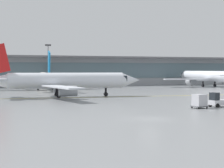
% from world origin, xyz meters
% --- Properties ---
extents(ground_plane, '(400.00, 400.00, 0.00)m').
position_xyz_m(ground_plane, '(0.00, 0.00, 0.00)').
color(ground_plane, gray).
extents(taxiway_centreline_stripe, '(109.52, 10.98, 0.01)m').
position_xyz_m(taxiway_centreline_stripe, '(-1.53, 32.56, 0.00)').
color(taxiway_centreline_stripe, yellow).
rests_on(taxiway_centreline_stripe, ground_plane).
extents(terminal_concourse, '(189.96, 11.00, 9.60)m').
position_xyz_m(terminal_concourse, '(0.00, 83.33, 4.92)').
color(terminal_concourse, '#9EA3A8').
rests_on(terminal_concourse, ground_plane).
extents(gate_airplane_1, '(27.40, 29.57, 9.79)m').
position_xyz_m(gate_airplane_1, '(-1.31, 62.10, 2.94)').
color(gate_airplane_1, silver).
rests_on(gate_airplane_1, ground_plane).
extents(gate_airplane_2, '(29.62, 31.76, 10.55)m').
position_xyz_m(gate_airplane_2, '(48.29, 61.85, 3.16)').
color(gate_airplane_2, silver).
rests_on(gate_airplane_2, ground_plane).
extents(taxiing_regional_jet, '(31.10, 28.78, 10.30)m').
position_xyz_m(taxiing_regional_jet, '(-1.92, 34.59, 3.09)').
color(taxiing_regional_jet, silver).
rests_on(taxiing_regional_jet, ground_plane).
extents(baggage_tug, '(2.81, 2.00, 2.10)m').
position_xyz_m(baggage_tug, '(14.74, 8.55, 0.89)').
color(baggage_tug, silver).
rests_on(baggage_tug, ground_plane).
extents(cargo_dolly_lead, '(2.35, 1.95, 1.94)m').
position_xyz_m(cargo_dolly_lead, '(11.44, 7.95, 1.05)').
color(cargo_dolly_lead, '#595B60').
rests_on(cargo_dolly_lead, ground_plane).
extents(apron_light_mast_1, '(1.80, 0.36, 12.97)m').
position_xyz_m(apron_light_mast_1, '(1.98, 76.90, 7.16)').
color(apron_light_mast_1, gray).
rests_on(apron_light_mast_1, ground_plane).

